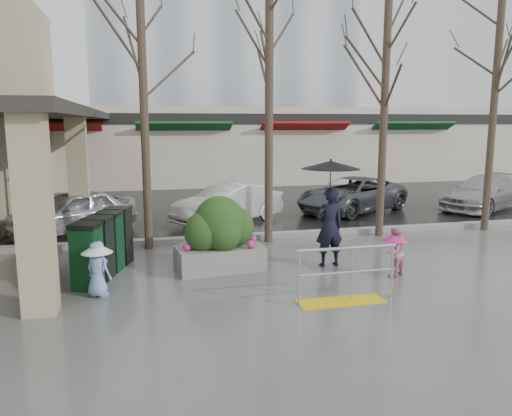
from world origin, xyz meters
name	(u,v)px	position (x,y,z in m)	size (l,w,h in m)	color
ground	(256,286)	(0.00, 0.00, 0.00)	(120.00, 120.00, 0.00)	#51514F
street_asphalt	(175,175)	(0.00, 22.00, 0.01)	(120.00, 36.00, 0.01)	black
curb	(223,238)	(0.00, 4.00, 0.07)	(120.00, 0.30, 0.15)	gray
canopy_slab	(52,110)	(-4.80, 8.00, 3.62)	(2.80, 18.00, 0.25)	#2D2823
pillar_front	(34,212)	(-3.90, -0.50, 1.75)	(0.55, 0.55, 3.50)	tan
pillar_back	(78,174)	(-3.90, 6.00, 1.75)	(0.55, 0.55, 3.50)	tan
storefront_row	(216,145)	(2.00, 17.97, 2.01)	(34.00, 6.74, 4.00)	beige
handrail	(344,282)	(1.36, -1.20, 0.38)	(1.90, 0.50, 1.03)	yellow
tree_west	(142,44)	(-2.00, 3.60, 5.08)	(3.20, 3.20, 6.80)	#382B21
tree_midwest	(269,43)	(1.20, 3.60, 5.23)	(3.20, 3.20, 7.00)	#382B21
tree_mideast	(386,61)	(4.50, 3.60, 4.86)	(3.20, 3.20, 6.50)	#382B21
tree_east	(499,46)	(8.00, 3.60, 5.38)	(3.20, 3.20, 7.20)	#382B21
woman	(330,203)	(1.94, 1.06, 1.44)	(1.33, 1.33, 2.43)	black
child_pink	(394,249)	(3.00, 0.01, 0.59)	(0.64, 0.60, 1.05)	pink
child_blue	(98,264)	(-3.00, 0.12, 0.63)	(0.61, 0.58, 1.07)	#7FA0E2
planter	(220,235)	(-0.51, 1.31, 0.79)	(1.99, 1.18, 1.65)	slate
news_boxes	(104,245)	(-2.96, 1.51, 0.66)	(1.21, 2.39, 1.31)	#0C391A
car_a	(73,212)	(-4.13, 6.00, 0.63)	(1.49, 3.70, 1.26)	silver
car_b	(228,203)	(0.60, 6.47, 0.63)	(1.33, 3.82, 1.26)	white
car_c	(352,195)	(5.32, 7.34, 0.63)	(2.09, 4.53, 1.26)	#4F5155
car_d	(485,193)	(10.40, 6.72, 0.63)	(1.77, 4.34, 1.26)	#B0AFB4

